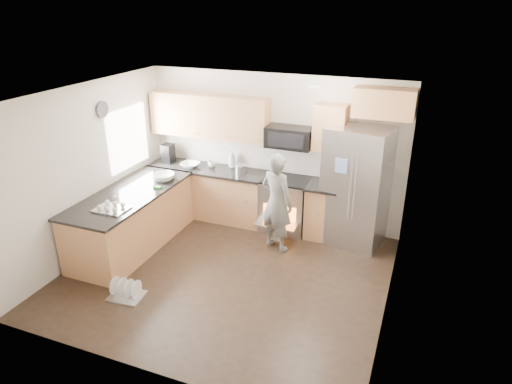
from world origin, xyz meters
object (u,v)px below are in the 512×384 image
at_px(dish_rack, 126,292).
at_px(stove_range, 286,193).
at_px(refrigerator, 356,186).
at_px(person, 277,202).

bearing_deg(dish_rack, stove_range, 62.89).
height_order(stove_range, refrigerator, refrigerator).
bearing_deg(person, stove_range, -63.45).
bearing_deg(person, refrigerator, -126.99).
xyz_separation_m(refrigerator, person, (-1.08, -0.68, -0.16)).
distance_m(refrigerator, dish_rack, 3.78).
bearing_deg(person, dish_rack, 75.27).
relative_size(stove_range, person, 1.12).
height_order(refrigerator, person, refrigerator).
bearing_deg(stove_range, person, -84.38).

